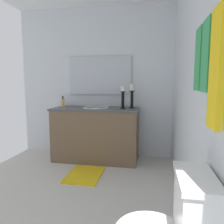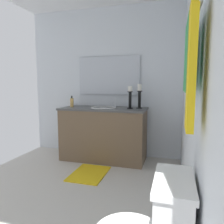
# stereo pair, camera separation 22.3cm
# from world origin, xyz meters

# --- Properties ---
(floor) EXTENTS (3.19, 2.61, 0.02)m
(floor) POSITION_xyz_m (0.00, 0.00, -0.01)
(floor) COLOR beige
(floor) RESTS_ON ground
(wall_back) EXTENTS (3.19, 0.04, 2.45)m
(wall_back) POSITION_xyz_m (0.00, 1.31, 1.23)
(wall_back) COLOR silver
(wall_back) RESTS_ON ground
(wall_left) EXTENTS (0.04, 2.61, 2.45)m
(wall_left) POSITION_xyz_m (-1.60, 0.00, 1.23)
(wall_left) COLOR silver
(wall_left) RESTS_ON ground
(vanity_cabinet) EXTENTS (0.58, 1.35, 0.83)m
(vanity_cabinet) POSITION_xyz_m (-1.27, 0.09, 0.42)
(vanity_cabinet) COLOR brown
(vanity_cabinet) RESTS_ON ground
(sink_basin) EXTENTS (0.40, 0.40, 0.24)m
(sink_basin) POSITION_xyz_m (-1.27, 0.09, 0.79)
(sink_basin) COLOR white
(sink_basin) RESTS_ON vanity_cabinet
(mirror) EXTENTS (0.02, 1.04, 0.62)m
(mirror) POSITION_xyz_m (-1.55, 0.09, 1.34)
(mirror) COLOR silver
(candle_holder_tall) EXTENTS (0.09, 0.09, 0.37)m
(candle_holder_tall) POSITION_xyz_m (-1.34, 0.65, 1.03)
(candle_holder_tall) COLOR black
(candle_holder_tall) RESTS_ON vanity_cabinet
(candle_holder_short) EXTENTS (0.09, 0.09, 0.34)m
(candle_holder_short) POSITION_xyz_m (-1.27, 0.52, 1.01)
(candle_holder_short) COLOR black
(candle_holder_short) RESTS_ON vanity_cabinet
(soap_bottle) EXTENTS (0.06, 0.06, 0.18)m
(soap_bottle) POSITION_xyz_m (-1.27, -0.45, 0.91)
(soap_bottle) COLOR #E5B259
(soap_bottle) RESTS_ON vanity_cabinet
(towel_bar) EXTENTS (0.56, 0.02, 0.02)m
(towel_bar) POSITION_xyz_m (0.77, 1.25, 1.52)
(towel_bar) COLOR silver
(towel_near_vanity) EXTENTS (0.16, 0.03, 0.38)m
(towel_near_vanity) POSITION_xyz_m (0.58, 1.23, 1.35)
(towel_near_vanity) COLOR #389E59
(towel_near_vanity) RESTS_ON towel_bar
(towel_center) EXTENTS (0.15, 0.03, 0.38)m
(towel_center) POSITION_xyz_m (0.77, 1.23, 1.35)
(towel_center) COLOR #389E59
(towel_center) RESTS_ON towel_bar
(towel_near_corner) EXTENTS (0.16, 0.03, 0.54)m
(towel_near_corner) POSITION_xyz_m (0.96, 1.23, 1.27)
(towel_near_corner) COLOR yellow
(towel_near_corner) RESTS_ON towel_bar
(bath_mat) EXTENTS (0.60, 0.44, 0.02)m
(bath_mat) POSITION_xyz_m (-0.65, 0.09, 0.01)
(bath_mat) COLOR yellow
(bath_mat) RESTS_ON ground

